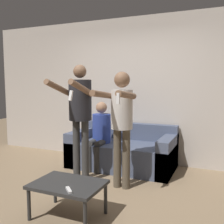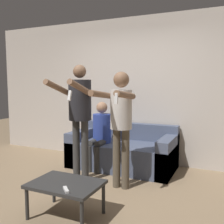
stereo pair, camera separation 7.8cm
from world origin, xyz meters
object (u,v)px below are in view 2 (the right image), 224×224
at_px(person_seated, 100,132).
at_px(remote_on_table, 66,190).
at_px(person_standing_left, 79,108).
at_px(person_standing_right, 121,117).
at_px(couch, 123,152).
at_px(coffee_table, 66,186).

distance_m(person_seated, remote_on_table, 1.96).
bearing_deg(person_standing_left, person_standing_right, -0.30).
relative_size(person_standing_right, remote_on_table, 12.36).
bearing_deg(couch, person_standing_left, -110.53).
height_order(couch, person_standing_right, person_standing_right).
distance_m(couch, coffee_table, 1.88).
bearing_deg(remote_on_table, person_standing_right, 84.92).
height_order(couch, person_standing_left, person_standing_left).
bearing_deg(coffee_table, person_standing_right, 76.40).
xyz_separation_m(person_standing_left, person_seated, (-0.00, 0.68, -0.47)).
bearing_deg(coffee_table, person_seated, 104.39).
distance_m(couch, person_standing_right, 1.21).
xyz_separation_m(person_standing_right, person_seated, (-0.67, 0.69, -0.38)).
height_order(person_standing_left, remote_on_table, person_standing_left).
bearing_deg(person_seated, remote_on_table, -73.17).
bearing_deg(person_standing_right, person_standing_left, 179.70).
height_order(person_standing_left, person_seated, person_standing_left).
bearing_deg(person_seated, couch, 31.15).
relative_size(person_seated, remote_on_table, 8.74).
relative_size(couch, coffee_table, 2.35).
bearing_deg(couch, coffee_table, -87.14).
relative_size(couch, person_seated, 1.57).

